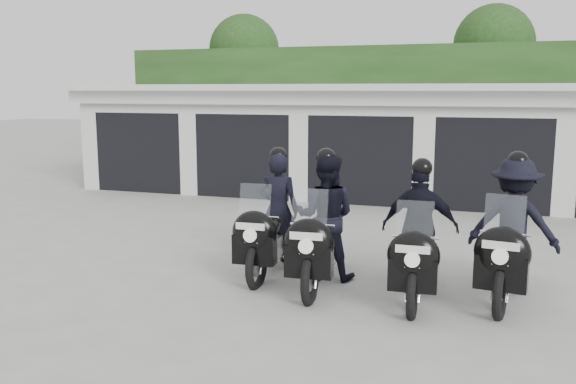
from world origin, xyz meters
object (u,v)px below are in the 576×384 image
(police_bike_b, at_px, (323,225))
(police_bike_d, at_px, (512,233))
(police_bike_a, at_px, (272,222))
(police_bike_c, at_px, (419,236))

(police_bike_b, height_order, police_bike_d, police_bike_d)
(police_bike_a, relative_size, police_bike_c, 1.02)
(police_bike_a, distance_m, police_bike_c, 2.31)
(police_bike_c, xyz_separation_m, police_bike_d, (1.22, 0.38, 0.05))
(police_bike_a, relative_size, police_bike_b, 0.98)
(police_bike_c, bearing_deg, police_bike_d, 15.17)
(police_bike_c, height_order, police_bike_d, police_bike_d)
(police_bike_a, distance_m, police_bike_d, 3.50)
(police_bike_a, xyz_separation_m, police_bike_d, (3.50, 0.01, 0.09))
(police_bike_b, bearing_deg, police_bike_a, 159.82)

